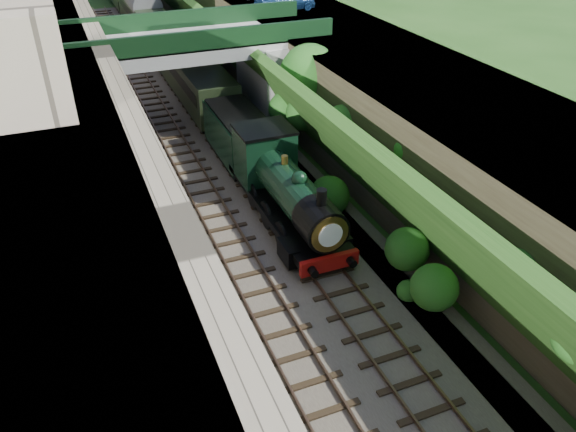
{
  "coord_description": "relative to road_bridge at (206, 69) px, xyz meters",
  "views": [
    {
      "loc": [
        -7.66,
        -11.28,
        15.29
      ],
      "look_at": [
        0.0,
        7.51,
        2.59
      ],
      "focal_mm": 35.0,
      "sensor_mm": 36.0,
      "label": 1
    }
  ],
  "objects": [
    {
      "name": "ground",
      "position": [
        -0.94,
        -24.0,
        -4.08
      ],
      "size": [
        160.0,
        160.0,
        0.0
      ],
      "primitive_type": "plane",
      "color": "#1E4714",
      "rests_on": "ground"
    },
    {
      "name": "trackbed",
      "position": [
        -0.94,
        -4.0,
        -3.98
      ],
      "size": [
        10.0,
        90.0,
        0.2
      ],
      "primitive_type": "cube",
      "color": "#473F38",
      "rests_on": "ground"
    },
    {
      "name": "retaining_wall",
      "position": [
        -6.44,
        -4.0,
        -0.58
      ],
      "size": [
        1.0,
        90.0,
        7.0
      ],
      "primitive_type": "cube",
      "color": "#756B56",
      "rests_on": "ground"
    },
    {
      "name": "street_plateau_left",
      "position": [
        -9.94,
        -4.0,
        -0.58
      ],
      "size": [
        6.0,
        90.0,
        7.0
      ],
      "primitive_type": "cube",
      "color": "#262628",
      "rests_on": "ground"
    },
    {
      "name": "street_plateau_right",
      "position": [
        8.56,
        -4.0,
        -0.95
      ],
      "size": [
        8.0,
        90.0,
        6.25
      ],
      "primitive_type": "cube",
      "color": "#262628",
      "rests_on": "ground"
    },
    {
      "name": "embankment_slope",
      "position": [
        3.97,
        -6.9,
        -1.46
      ],
      "size": [
        4.34,
        90.0,
        6.36
      ],
      "color": "#1E4714",
      "rests_on": "ground"
    },
    {
      "name": "track_left",
      "position": [
        -2.94,
        -4.0,
        -3.83
      ],
      "size": [
        2.5,
        90.0,
        0.2
      ],
      "color": "black",
      "rests_on": "trackbed"
    },
    {
      "name": "track_right",
      "position": [
        0.26,
        -4.0,
        -3.83
      ],
      "size": [
        2.5,
        90.0,
        0.2
      ],
      "color": "black",
      "rests_on": "trackbed"
    },
    {
      "name": "road_bridge",
      "position": [
        0.0,
        0.0,
        0.0
      ],
      "size": [
        16.0,
        6.4,
        7.25
      ],
      "color": "gray",
      "rests_on": "ground"
    },
    {
      "name": "building_near",
      "position": [
        -10.44,
        -10.0,
        4.92
      ],
      "size": [
        4.0,
        8.0,
        4.0
      ],
      "primitive_type": "cube",
      "color": "gray",
      "rests_on": "street_plateau_left"
    },
    {
      "name": "tree",
      "position": [
        4.97,
        -5.46,
        0.57
      ],
      "size": [
        3.6,
        3.8,
        6.6
      ],
      "color": "black",
      "rests_on": "ground"
    },
    {
      "name": "car_blue",
      "position": [
        7.39,
        4.55,
        2.94
      ],
      "size": [
        4.62,
        2.15,
        1.53
      ],
      "primitive_type": "imported",
      "rotation": [
        0.0,
        0.0,
        1.65
      ],
      "color": "navy",
      "rests_on": "street_plateau_right"
    },
    {
      "name": "locomotive",
      "position": [
        0.26,
        -13.28,
        -2.18
      ],
      "size": [
        3.1,
        10.23,
        3.83
      ],
      "color": "black",
      "rests_on": "trackbed"
    },
    {
      "name": "tender",
      "position": [
        0.26,
        -5.92,
        -2.46
      ],
      "size": [
        2.7,
        6.0,
        3.05
      ],
      "color": "black",
      "rests_on": "trackbed"
    },
    {
      "name": "coach_front",
      "position": [
        0.26,
        6.68,
        -2.03
      ],
      "size": [
        2.9,
        18.0,
        3.7
      ],
      "color": "black",
      "rests_on": "trackbed"
    },
    {
      "name": "coach_middle",
      "position": [
        0.26,
        25.48,
        -2.03
      ],
      "size": [
        2.9,
        18.0,
        3.7
      ],
      "color": "black",
      "rests_on": "trackbed"
    }
  ]
}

